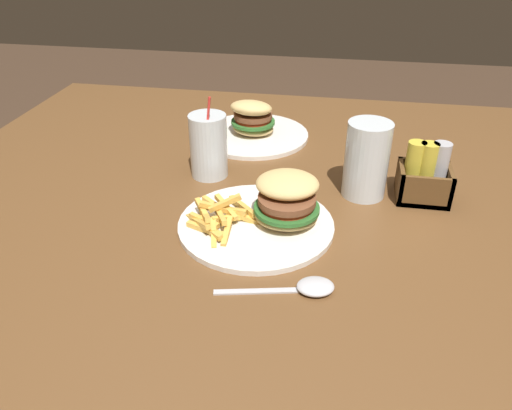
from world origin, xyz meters
TOP-DOWN VIEW (x-y plane):
  - dining_table at (0.00, 0.00)m, footprint 1.51×1.34m
  - meal_plate_near at (-0.01, -0.04)m, footprint 0.28×0.28m
  - beer_glass at (0.16, 0.11)m, footprint 0.08×0.08m
  - juice_glass at (-0.16, 0.13)m, footprint 0.08×0.08m
  - spoon at (0.08, -0.20)m, footprint 0.18×0.06m
  - meal_plate_far at (-0.11, 0.34)m, footprint 0.27×0.27m
  - condiment_caddy at (0.27, 0.11)m, footprint 0.10×0.09m

SIDE VIEW (x-z plane):
  - dining_table at x=0.00m, z-range 0.29..1.04m
  - spoon at x=0.08m, z-range 0.75..0.77m
  - meal_plate_far at x=-0.11m, z-range 0.73..0.83m
  - meal_plate_near at x=-0.01m, z-range 0.73..0.83m
  - condiment_caddy at x=0.27m, z-range 0.74..0.85m
  - juice_glass at x=-0.16m, z-range 0.72..0.90m
  - beer_glass at x=0.16m, z-range 0.75..0.90m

